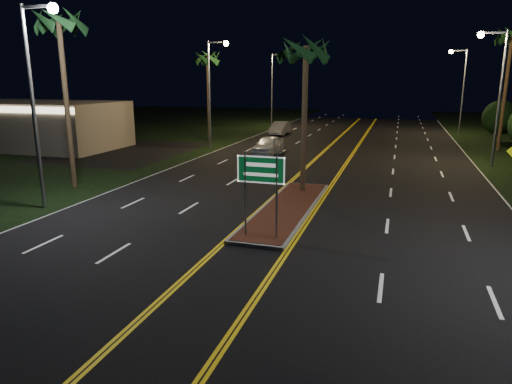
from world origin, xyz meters
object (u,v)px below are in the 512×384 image
at_px(palm_left_far, 208,59).
at_px(car_near, 268,144).
at_px(streetlight_left_far, 275,81).
at_px(streetlight_right_far, 460,81).
at_px(palm_left_near, 59,24).
at_px(streetlight_right_mid, 495,83).
at_px(palm_median, 306,50).
at_px(highway_sign, 261,178).
at_px(commercial_building, 35,125).
at_px(median_island, 287,209).
at_px(car_far, 280,127).
at_px(streetlight_left_near, 38,85).
at_px(streetlight_left_mid, 213,82).
at_px(palm_right_far, 512,37).
at_px(shrub_far, 500,118).

height_order(palm_left_far, car_near, palm_left_far).
height_order(streetlight_left_far, palm_left_far, streetlight_left_far).
relative_size(streetlight_right_far, palm_left_near, 0.92).
xyz_separation_m(streetlight_right_mid, streetlight_right_far, (0.00, 20.00, 0.00)).
bearing_deg(car_near, palm_median, -63.57).
distance_m(highway_sign, commercial_building, 31.17).
bearing_deg(median_island, streetlight_left_far, 106.00).
bearing_deg(highway_sign, median_island, 90.00).
height_order(highway_sign, car_far, highway_sign).
distance_m(palm_left_far, car_near, 11.67).
distance_m(median_island, streetlight_left_far, 38.89).
bearing_deg(car_near, car_far, 102.86).
distance_m(streetlight_left_far, streetlight_right_far, 21.32).
height_order(streetlight_left_near, streetlight_right_mid, same).
relative_size(streetlight_left_far, streetlight_right_far, 1.00).
relative_size(palm_left_near, car_far, 2.00).
distance_m(commercial_building, car_far, 24.15).
xyz_separation_m(streetlight_left_mid, palm_right_far, (23.41, 6.00, 3.49)).
relative_size(highway_sign, palm_left_near, 0.33).
xyz_separation_m(palm_left_near, palm_left_far, (-0.30, 20.00, -0.93)).
height_order(highway_sign, palm_left_near, palm_left_near).
height_order(streetlight_right_mid, palm_left_far, streetlight_right_mid).
xyz_separation_m(shrub_far, car_far, (-21.53, -0.25, -1.52)).
xyz_separation_m(median_island, streetlight_right_mid, (10.61, 15.00, 5.57)).
relative_size(median_island, highway_sign, 3.20).
bearing_deg(shrub_far, palm_left_far, -163.26).
relative_size(palm_right_far, shrub_far, 2.60).
xyz_separation_m(streetlight_left_far, streetlight_right_far, (21.23, -2.00, 0.00)).
xyz_separation_m(palm_left_far, car_far, (5.07, 7.75, -6.93)).
bearing_deg(highway_sign, streetlight_left_far, 104.44).
xyz_separation_m(streetlight_right_mid, palm_right_far, (2.19, 8.00, 3.49)).
bearing_deg(streetlight_right_far, palm_left_far, -149.12).
xyz_separation_m(commercial_building, palm_right_far, (38.80, 10.01, 7.14)).
bearing_deg(palm_left_near, palm_median, 11.31).
height_order(streetlight_left_near, palm_right_far, palm_right_far).
relative_size(streetlight_right_far, palm_left_far, 1.02).
bearing_deg(streetlight_right_far, median_island, -106.87).
relative_size(streetlight_left_mid, palm_right_far, 0.87).
xyz_separation_m(commercial_building, shrub_far, (39.80, 16.01, 0.33)).
height_order(palm_right_far, car_far, palm_right_far).
relative_size(highway_sign, car_near, 0.62).
bearing_deg(car_near, streetlight_left_mid, 165.21).
xyz_separation_m(streetlight_right_mid, palm_left_far, (-23.41, 6.00, 2.09)).
bearing_deg(palm_left_far, streetlight_right_far, 30.88).
distance_m(streetlight_left_near, palm_left_far, 24.19).
bearing_deg(car_near, streetlight_right_mid, 1.22).
distance_m(streetlight_left_far, shrub_far, 25.90).
distance_m(streetlight_right_far, car_near, 25.72).
xyz_separation_m(highway_sign, streetlight_right_mid, (10.61, 19.20, 3.25)).
height_order(streetlight_left_far, streetlight_right_mid, same).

